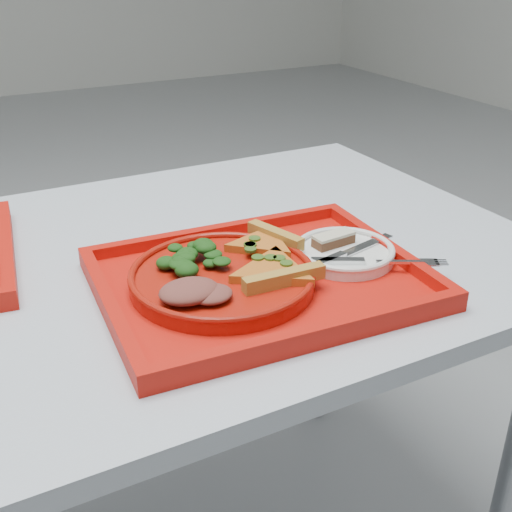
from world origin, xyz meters
TOP-DOWN VIEW (x-y plane):
  - table at (0.00, 0.00)m, footprint 1.60×0.80m
  - tray_main at (0.29, -0.15)m, footprint 0.47×0.38m
  - dinner_plate at (0.24, -0.14)m, footprint 0.26×0.26m
  - side_plate at (0.44, -0.15)m, footprint 0.15×0.15m
  - pizza_slice_a at (0.30, -0.18)m, footprint 0.12×0.14m
  - pizza_slice_b at (0.33, -0.09)m, footprint 0.14×0.13m
  - salad_heap at (0.21, -0.10)m, footprint 0.09×0.08m
  - meat_portion at (0.17, -0.19)m, footprint 0.08×0.06m
  - dessert_bar at (0.43, -0.13)m, footprint 0.07×0.03m
  - knife at (0.44, -0.17)m, footprint 0.18×0.06m
  - fork at (0.45, -0.21)m, footprint 0.17×0.11m

SIDE VIEW (x-z plane):
  - table at x=0.00m, z-range 0.30..1.05m
  - tray_main at x=0.29m, z-range 0.75..0.76m
  - side_plate at x=0.44m, z-range 0.76..0.78m
  - dinner_plate at x=0.24m, z-range 0.76..0.78m
  - knife at x=0.44m, z-range 0.78..0.78m
  - fork at x=0.45m, z-range 0.78..0.78m
  - dessert_bar at x=0.43m, z-range 0.78..0.79m
  - pizza_slice_a at x=0.30m, z-range 0.78..0.80m
  - pizza_slice_b at x=0.33m, z-range 0.78..0.80m
  - meat_portion at x=0.17m, z-range 0.78..0.80m
  - salad_heap at x=0.21m, z-range 0.78..0.82m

